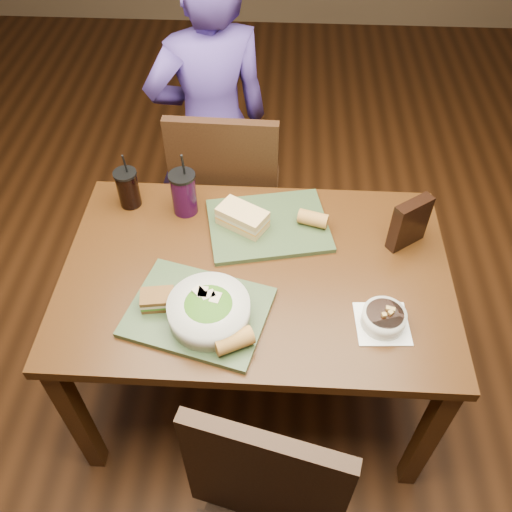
# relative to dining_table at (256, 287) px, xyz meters

# --- Properties ---
(ground) EXTENTS (6.00, 6.00, 0.00)m
(ground) POSITION_rel_dining_table_xyz_m (0.00, 0.00, -0.66)
(ground) COLOR #381C0B
(ground) RESTS_ON ground
(dining_table) EXTENTS (1.30, 0.85, 0.75)m
(dining_table) POSITION_rel_dining_table_xyz_m (0.00, 0.00, 0.00)
(dining_table) COLOR #3E210C
(dining_table) RESTS_ON ground
(chair_far) EXTENTS (0.44, 0.44, 1.00)m
(chair_far) POSITION_rel_dining_table_xyz_m (-0.16, 0.60, -0.10)
(chair_far) COLOR black
(chair_far) RESTS_ON ground
(diner) EXTENTS (0.64, 0.54, 1.48)m
(diner) POSITION_rel_dining_table_xyz_m (-0.24, 0.82, 0.08)
(diner) COLOR #432F81
(diner) RESTS_ON ground
(tray_near) EXTENTS (0.49, 0.42, 0.02)m
(tray_near) POSITION_rel_dining_table_xyz_m (-0.17, -0.19, 0.10)
(tray_near) COLOR #2F4125
(tray_near) RESTS_ON dining_table
(tray_far) EXTENTS (0.48, 0.40, 0.02)m
(tray_far) POSITION_rel_dining_table_xyz_m (0.03, 0.21, 0.10)
(tray_far) COLOR #2F4125
(tray_far) RESTS_ON dining_table
(salad_bowl) EXTENTS (0.25, 0.25, 0.08)m
(salad_bowl) POSITION_rel_dining_table_xyz_m (-0.13, -0.22, 0.15)
(salad_bowl) COLOR silver
(salad_bowl) RESTS_ON tray_near
(soup_bowl) EXTENTS (0.17, 0.17, 0.07)m
(soup_bowl) POSITION_rel_dining_table_xyz_m (0.40, -0.20, 0.12)
(soup_bowl) COLOR white
(soup_bowl) RESTS_ON dining_table
(sandwich_near) EXTENTS (0.11, 0.09, 0.05)m
(sandwich_near) POSITION_rel_dining_table_xyz_m (-0.30, -0.17, 0.13)
(sandwich_near) COLOR #593819
(sandwich_near) RESTS_ON tray_near
(sandwich_far) EXTENTS (0.20, 0.17, 0.07)m
(sandwich_far) POSITION_rel_dining_table_xyz_m (-0.06, 0.20, 0.14)
(sandwich_far) COLOR tan
(sandwich_far) RESTS_ON tray_far
(baguette_near) EXTENTS (0.13, 0.10, 0.06)m
(baguette_near) POSITION_rel_dining_table_xyz_m (-0.05, -0.31, 0.14)
(baguette_near) COLOR #AD7533
(baguette_near) RESTS_ON tray_near
(baguette_far) EXTENTS (0.12, 0.08, 0.05)m
(baguette_far) POSITION_rel_dining_table_xyz_m (0.19, 0.21, 0.13)
(baguette_far) COLOR #AD7533
(baguette_far) RESTS_ON tray_far
(cup_cola) EXTENTS (0.08, 0.08, 0.23)m
(cup_cola) POSITION_rel_dining_table_xyz_m (-0.49, 0.30, 0.17)
(cup_cola) COLOR black
(cup_cola) RESTS_ON dining_table
(cup_berry) EXTENTS (0.10, 0.10, 0.26)m
(cup_berry) POSITION_rel_dining_table_xyz_m (-0.28, 0.28, 0.18)
(cup_berry) COLOR black
(cup_berry) RESTS_ON dining_table
(chip_bag) EXTENTS (0.14, 0.12, 0.19)m
(chip_bag) POSITION_rel_dining_table_xyz_m (0.51, 0.16, 0.18)
(chip_bag) COLOR black
(chip_bag) RESTS_ON dining_table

